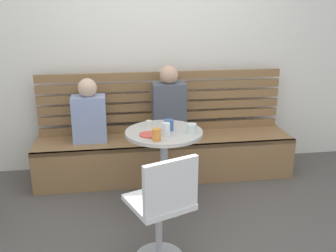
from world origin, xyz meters
TOP-DOWN VIEW (x-y plane):
  - ground at (0.00, 0.00)m, footprint 8.00×8.00m
  - back_wall at (0.00, 1.64)m, footprint 5.20×0.10m
  - booth_bench at (0.00, 1.20)m, footprint 2.70×0.52m
  - booth_backrest at (0.00, 1.44)m, footprint 2.65×0.04m
  - cafe_table at (-0.10, 0.55)m, footprint 0.68×0.68m
  - white_chair at (-0.22, -0.26)m, footprint 0.52×0.52m
  - person_adult at (0.04, 1.22)m, footprint 0.34×0.22m
  - person_child_left at (-0.78, 1.24)m, footprint 0.34×0.22m
  - cup_mug_blue at (-0.06, 0.57)m, footprint 0.08×0.08m
  - cup_espresso_small at (-0.22, 0.70)m, footprint 0.06×0.06m
  - cup_glass_short at (0.13, 0.48)m, footprint 0.08×0.08m
  - cup_tumbler_orange at (-0.20, 0.33)m, footprint 0.07×0.07m
  - cup_water_clear at (-0.10, 0.44)m, footprint 0.07×0.07m
  - plate_small at (-0.24, 0.46)m, footprint 0.17×0.17m

SIDE VIEW (x-z plane):
  - ground at x=0.00m, z-range 0.00..0.00m
  - booth_bench at x=0.00m, z-range 0.00..0.44m
  - white_chair at x=-0.22m, z-range 0.04..0.89m
  - cafe_table at x=-0.10m, z-range 0.15..0.89m
  - person_child_left at x=-0.78m, z-range 0.40..1.06m
  - plate_small at x=-0.24m, z-range 0.74..0.75m
  - cup_espresso_small at x=-0.22m, z-range 0.74..0.79m
  - booth_backrest at x=0.00m, z-range 0.44..1.11m
  - cup_glass_short at x=0.13m, z-range 0.74..0.82m
  - person_adult at x=0.04m, z-range 0.40..1.17m
  - cup_mug_blue at x=-0.06m, z-range 0.74..0.83m
  - cup_tumbler_orange at x=-0.20m, z-range 0.74..0.84m
  - cup_water_clear at x=-0.10m, z-range 0.74..0.85m
  - back_wall at x=0.00m, z-range 0.00..2.90m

